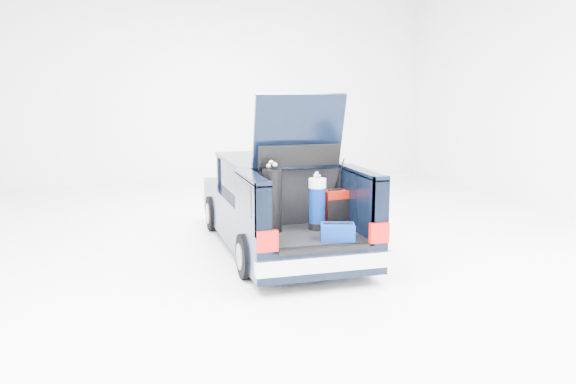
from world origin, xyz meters
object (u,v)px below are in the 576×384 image
object	(u,v)px
red_suitcase	(335,209)
blue_duffel	(338,232)
blue_golf_bag	(317,203)
car	(277,205)
black_golf_bag	(272,200)

from	to	relation	value
red_suitcase	blue_duffel	world-z (taller)	red_suitcase
red_suitcase	blue_golf_bag	world-z (taller)	blue_golf_bag
car	blue_duffel	size ratio (longest dim) A/B	9.27
red_suitcase	blue_golf_bag	distance (m)	0.34
car	red_suitcase	distance (m)	1.40
blue_golf_bag	blue_duffel	distance (m)	0.68
blue_golf_bag	blue_duffel	size ratio (longest dim) A/B	1.61
blue_golf_bag	car	bearing A→B (deg)	106.73
red_suitcase	black_golf_bag	size ratio (longest dim) A/B	0.56
car	red_suitcase	world-z (taller)	car
red_suitcase	black_golf_bag	world-z (taller)	black_golf_bag
red_suitcase	blue_golf_bag	size ratio (longest dim) A/B	0.67
red_suitcase	blue_duffel	xyz separation A→B (m)	(-0.23, -0.71, -0.15)
car	blue_golf_bag	xyz separation A→B (m)	(0.20, -1.38, 0.29)
red_suitcase	blue_golf_bag	xyz separation A→B (m)	(-0.30, -0.09, 0.11)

